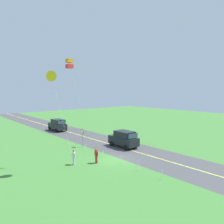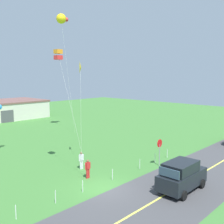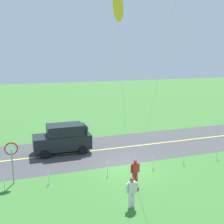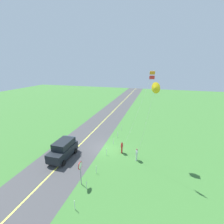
% 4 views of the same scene
% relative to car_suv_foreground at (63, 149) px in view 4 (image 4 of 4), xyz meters
% --- Properties ---
extents(ground_plane, '(120.00, 120.00, 0.10)m').
position_rel_car_suv_foreground_xyz_m(ground_plane, '(-3.65, 4.44, -1.20)').
color(ground_plane, '#3D7533').
extents(asphalt_road, '(120.00, 7.00, 0.00)m').
position_rel_car_suv_foreground_xyz_m(asphalt_road, '(-3.65, 0.44, -1.15)').
color(asphalt_road, '#424244').
rests_on(asphalt_road, ground).
extents(road_centre_stripe, '(120.00, 0.16, 0.00)m').
position_rel_car_suv_foreground_xyz_m(road_centre_stripe, '(-3.65, 0.44, -1.15)').
color(road_centre_stripe, '#E5E04C').
rests_on(road_centre_stripe, asphalt_road).
extents(car_suv_foreground, '(4.40, 2.12, 2.24)m').
position_rel_car_suv_foreground_xyz_m(car_suv_foreground, '(0.00, 0.00, 0.00)').
color(car_suv_foreground, black).
rests_on(car_suv_foreground, ground).
extents(stop_sign, '(0.76, 0.08, 2.56)m').
position_rel_car_suv_foreground_xyz_m(stop_sign, '(3.65, 4.35, 0.65)').
color(stop_sign, gray).
rests_on(stop_sign, ground).
extents(person_adult_near, '(0.58, 0.22, 1.60)m').
position_rel_car_suv_foreground_xyz_m(person_adult_near, '(-2.01, 9.04, -0.29)').
color(person_adult_near, silver).
rests_on(person_adult_near, ground).
extents(person_adult_companion, '(0.58, 0.22, 1.60)m').
position_rel_car_suv_foreground_xyz_m(person_adult_companion, '(-3.13, 6.92, -0.29)').
color(person_adult_companion, red).
rests_on(person_adult_companion, ground).
extents(kite_red_low, '(1.85, 2.08, 9.82)m').
position_rel_car_suv_foreground_xyz_m(kite_red_low, '(-0.60, 10.63, 8.08)').
color(kite_red_low, silver).
rests_on(kite_red_low, ground).
extents(kite_blue_mid, '(0.63, 3.53, 10.73)m').
position_rel_car_suv_foreground_xyz_m(kite_blue_mid, '(-3.47, 10.15, 9.11)').
color(kite_blue_mid, silver).
rests_on(kite_blue_mid, ground).
extents(fence_post_0, '(0.05, 0.05, 0.90)m').
position_rel_car_suv_foreground_xyz_m(fence_post_0, '(-10.48, 5.14, -0.70)').
color(fence_post_0, silver).
rests_on(fence_post_0, ground).
extents(fence_post_1, '(0.05, 0.05, 0.90)m').
position_rel_car_suv_foreground_xyz_m(fence_post_1, '(-7.64, 5.14, -0.70)').
color(fence_post_1, silver).
rests_on(fence_post_1, ground).
extents(fence_post_2, '(0.05, 0.05, 0.90)m').
position_rel_car_suv_foreground_xyz_m(fence_post_2, '(-5.23, 5.14, -0.70)').
color(fence_post_2, silver).
rests_on(fence_post_2, ground).
extents(fence_post_3, '(0.05, 0.05, 0.90)m').
position_rel_car_suv_foreground_xyz_m(fence_post_3, '(-2.01, 5.14, -0.70)').
color(fence_post_3, silver).
rests_on(fence_post_3, ground).
extents(fence_post_4, '(0.05, 0.05, 0.90)m').
position_rel_car_suv_foreground_xyz_m(fence_post_4, '(1.66, 5.14, -0.70)').
color(fence_post_4, silver).
rests_on(fence_post_4, ground).
extents(fence_post_5, '(0.05, 0.05, 0.90)m').
position_rel_car_suv_foreground_xyz_m(fence_post_5, '(4.13, 5.14, -0.70)').
color(fence_post_5, silver).
rests_on(fence_post_5, ground).
extents(fence_post_6, '(0.05, 0.05, 0.90)m').
position_rel_car_suv_foreground_xyz_m(fence_post_6, '(6.36, 5.14, -0.70)').
color(fence_post_6, silver).
rests_on(fence_post_6, ground).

